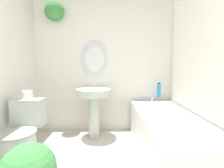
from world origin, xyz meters
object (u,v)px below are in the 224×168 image
toilet (21,139)px  toilet_paper_roll (28,95)px  shampoo_bottle (159,90)px  bathtub (168,136)px  pedestal_sink (94,102)px

toilet → toilet_paper_roll: size_ratio=6.62×
shampoo_bottle → toilet_paper_roll: (-1.79, -0.70, 0.06)m
bathtub → toilet_paper_roll: size_ratio=15.36×
pedestal_sink → toilet_paper_roll: bearing=-143.9°
bathtub → shampoo_bottle: 0.87m
pedestal_sink → toilet_paper_roll: (-0.73, -0.53, 0.20)m
toilet → pedestal_sink: size_ratio=0.84×
bathtub → toilet_paper_roll: (-1.68, 0.05, 0.50)m
shampoo_bottle → toilet_paper_roll: size_ratio=2.20×
pedestal_sink → bathtub: (0.95, -0.58, -0.30)m
bathtub → toilet: bearing=-175.0°
toilet → toilet_paper_roll: toilet_paper_roll is taller
toilet → shampoo_bottle: 2.04m
toilet → pedestal_sink: pedestal_sink is taller
shampoo_bottle → toilet: bearing=-153.5°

